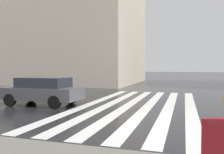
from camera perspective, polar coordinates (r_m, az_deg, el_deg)
The scene contains 3 objects.
ground_plane at distance 8.01m, azimuth 13.23°, elevation -11.50°, with size 220.00×220.00×0.00m, color black.
zebra_crossing at distance 12.12m, azimuth 6.66°, elevation -6.76°, with size 13.00×5.50×0.01m.
car_dark_grey at distance 12.44m, azimuth -16.71°, elevation -3.12°, with size 1.85×4.10×1.41m.
Camera 1 is at (-7.76, -0.54, 1.89)m, focal length 37.38 mm.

